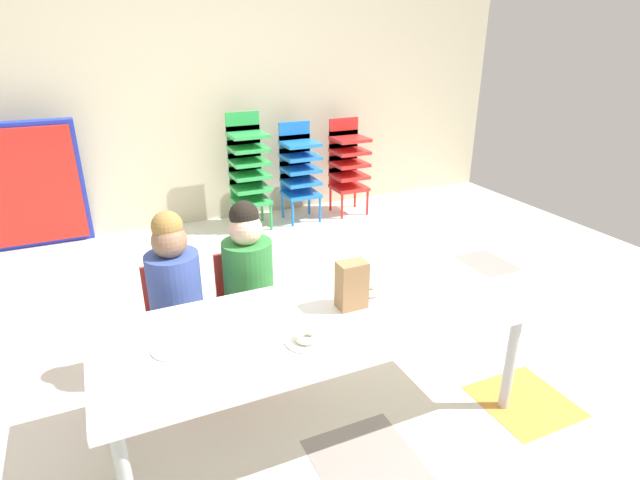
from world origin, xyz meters
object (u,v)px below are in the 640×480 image
at_px(craft_table, 318,326).
at_px(paper_plate_center_table, 174,348).
at_px(folded_activity_table, 23,189).
at_px(seated_child_near_camera, 174,282).
at_px(donut_powdered_loose, 370,290).
at_px(seated_child_middle_seat, 247,269).
at_px(paper_bag_brown, 352,285).
at_px(kid_chair_red_stack, 348,161).
at_px(kid_chair_blue_stack, 299,167).
at_px(donut_powdered_on_plate, 307,336).
at_px(paper_plate_near_edge, 307,341).
at_px(kid_chair_green_stack, 248,166).

relative_size(craft_table, paper_plate_center_table, 10.42).
bearing_deg(folded_activity_table, seated_child_near_camera, -69.73).
height_order(folded_activity_table, paper_plate_center_table, folded_activity_table).
bearing_deg(donut_powdered_loose, seated_child_middle_seat, 132.84).
height_order(paper_bag_brown, paper_plate_center_table, paper_bag_brown).
distance_m(kid_chair_red_stack, folded_activity_table, 2.81).
xyz_separation_m(kid_chair_blue_stack, folded_activity_table, (-2.29, 0.18, 0.02)).
height_order(kid_chair_red_stack, donut_powdered_on_plate, kid_chair_red_stack).
bearing_deg(kid_chair_red_stack, donut_powdered_on_plate, -120.24).
bearing_deg(paper_plate_center_table, kid_chair_red_stack, 50.89).
bearing_deg(seated_child_near_camera, folded_activity_table, 110.27).
distance_m(craft_table, paper_plate_near_edge, 0.20).
bearing_deg(kid_chair_blue_stack, seated_child_near_camera, -126.50).
bearing_deg(kid_chair_red_stack, paper_bag_brown, -116.97).
xyz_separation_m(seated_child_middle_seat, kid_chair_red_stack, (1.62, 2.01, -0.04)).
xyz_separation_m(kid_chair_red_stack, paper_plate_center_table, (-2.09, -2.58, 0.04)).
xyz_separation_m(paper_plate_near_edge, paper_plate_center_table, (-0.49, 0.17, 0.00)).
relative_size(kid_chair_blue_stack, paper_plate_near_edge, 5.11).
distance_m(seated_child_middle_seat, donut_powdered_loose, 0.67).
bearing_deg(craft_table, donut_powdered_on_plate, -128.09).
bearing_deg(paper_plate_center_table, folded_activity_table, 104.48).
relative_size(kid_chair_red_stack, paper_bag_brown, 4.18).
relative_size(kid_chair_green_stack, donut_powdered_on_plate, 9.98).
xyz_separation_m(seated_child_near_camera, folded_activity_table, (-0.81, 2.19, -0.02)).
xyz_separation_m(donut_powdered_on_plate, donut_powdered_loose, (0.43, 0.25, -0.01)).
bearing_deg(donut_powdered_loose, donut_powdered_on_plate, -150.05).
bearing_deg(folded_activity_table, kid_chair_blue_stack, -4.56).
xyz_separation_m(paper_plate_near_edge, donut_powdered_on_plate, (0.00, 0.00, 0.02)).
relative_size(seated_child_near_camera, paper_bag_brown, 4.17).
bearing_deg(paper_plate_center_table, donut_powdered_loose, 4.90).
xyz_separation_m(craft_table, paper_bag_brown, (0.18, 0.03, 0.15)).
bearing_deg(seated_child_near_camera, kid_chair_blue_stack, 53.50).
distance_m(craft_table, donut_powdered_on_plate, 0.20).
relative_size(kid_chair_green_stack, kid_chair_blue_stack, 1.13).
bearing_deg(donut_powdered_on_plate, craft_table, 51.91).
bearing_deg(seated_child_near_camera, kid_chair_red_stack, 45.10).
height_order(kid_chair_green_stack, paper_plate_center_table, kid_chair_green_stack).
xyz_separation_m(seated_child_middle_seat, donut_powdered_on_plate, (0.02, -0.74, 0.02)).
bearing_deg(paper_plate_near_edge, paper_plate_center_table, 161.06).
relative_size(kid_chair_green_stack, paper_bag_brown, 4.73).
height_order(folded_activity_table, donut_powdered_loose, folded_activity_table).
height_order(seated_child_near_camera, paper_plate_center_table, seated_child_near_camera).
bearing_deg(paper_plate_center_table, craft_table, -1.83).
bearing_deg(kid_chair_blue_stack, paper_plate_center_table, -121.52).
bearing_deg(craft_table, kid_chair_green_stack, 79.59).
height_order(seated_child_near_camera, donut_powdered_on_plate, seated_child_near_camera).
relative_size(seated_child_near_camera, paper_plate_center_table, 5.10).
height_order(seated_child_near_camera, donut_powdered_loose, seated_child_near_camera).
bearing_deg(folded_activity_table, seated_child_middle_seat, -61.60).
distance_m(craft_table, donut_powdered_loose, 0.34).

